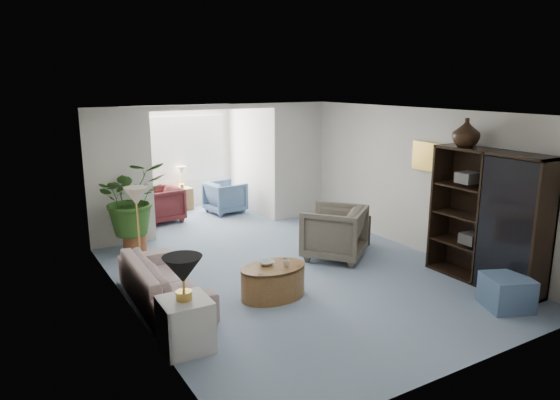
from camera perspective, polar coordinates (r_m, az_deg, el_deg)
floor at (r=7.88m, az=2.26°, el=-8.68°), size 6.00×6.00×0.00m
sunroom_floor at (r=11.36m, az=-9.10°, el=-1.94°), size 2.60×2.60×0.00m
back_pier_left at (r=9.50m, az=-17.54°, el=2.38°), size 1.20×0.12×2.50m
back_pier_right at (r=10.99m, az=2.09°, el=4.38°), size 1.20×0.12×2.50m
back_header at (r=9.97m, az=-7.21°, el=10.32°), size 2.60×0.12×0.10m
window_pane at (r=12.08m, az=-11.26°, el=5.66°), size 2.20×0.02×1.50m
window_blinds at (r=12.05m, az=-11.22°, el=5.64°), size 2.20×0.02×1.50m
framed_picture at (r=8.92m, az=16.14°, el=4.73°), size 0.04×0.50×0.40m
sofa at (r=7.14m, az=-12.90°, el=-8.82°), size 0.85×2.05×0.59m
end_table at (r=5.92m, az=-10.58°, el=-13.54°), size 0.55×0.55×0.59m
table_lamp at (r=5.66m, az=-10.85°, el=-7.68°), size 0.44×0.44×0.30m
floor_lamp at (r=7.91m, az=-15.83°, el=0.40°), size 0.36×0.36×0.28m
coffee_table at (r=7.13m, az=-0.78°, el=-9.13°), size 0.98×0.98×0.45m
coffee_bowl at (r=7.10m, az=-1.54°, el=-7.06°), size 0.22×0.22×0.05m
coffee_cup at (r=7.03m, az=0.70°, el=-7.13°), size 0.10×0.10×0.09m
wingback_chair at (r=8.63m, az=6.09°, el=-3.63°), size 1.36×1.36×0.89m
side_table_dark at (r=9.32m, az=8.41°, el=-3.52°), size 0.55×0.49×0.55m
entertainment_cabinet at (r=7.97m, az=22.26°, el=-1.91°), size 0.48×1.79×1.98m
cabinet_urn at (r=8.07m, az=20.17°, el=7.13°), size 0.40×0.40×0.42m
ottoman at (r=7.44m, az=24.08°, el=-9.42°), size 0.72×0.72×0.44m
plant_pot at (r=9.34m, az=-15.96°, el=-4.61°), size 0.40×0.40×0.32m
house_plant at (r=9.13m, az=-16.28°, el=0.23°), size 1.17×1.01×1.30m
sunroom_chair_blue at (r=11.61m, az=-6.16°, el=0.31°), size 0.86×0.84×0.72m
sunroom_chair_maroon at (r=11.09m, az=-13.21°, el=-0.52°), size 0.89×0.87×0.74m
sunroom_table at (r=12.04m, az=-10.89°, el=0.12°), size 0.45×0.37×0.51m
shelf_clutter at (r=7.91m, az=22.24°, el=-2.12°), size 0.30×1.14×1.06m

